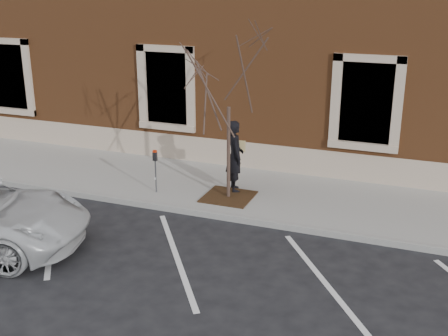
% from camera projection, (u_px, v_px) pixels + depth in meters
% --- Properties ---
extents(ground, '(120.00, 120.00, 0.00)m').
position_uv_depth(ground, '(215.00, 217.00, 13.83)').
color(ground, '#28282B').
rests_on(ground, ground).
extents(sidewalk_near, '(40.00, 3.50, 0.15)m').
position_uv_depth(sidewalk_near, '(239.00, 191.00, 15.35)').
color(sidewalk_near, '#9A9891').
rests_on(sidewalk_near, ground).
extents(curb_near, '(40.00, 0.12, 0.15)m').
position_uv_depth(curb_near, '(214.00, 215.00, 13.76)').
color(curb_near, '#9E9E99').
rests_on(curb_near, ground).
extents(parking_stripes, '(28.00, 4.40, 0.01)m').
position_uv_depth(parking_stripes, '(176.00, 257.00, 11.88)').
color(parking_stripes, silver).
rests_on(parking_stripes, ground).
extents(building_civic, '(40.00, 8.62, 8.00)m').
position_uv_depth(building_civic, '(298.00, 27.00, 19.38)').
color(building_civic, brown).
rests_on(building_civic, ground).
extents(man, '(0.76, 0.84, 1.94)m').
position_uv_depth(man, '(235.00, 156.00, 14.86)').
color(man, black).
rests_on(man, sidewalk_near).
extents(parking_meter, '(0.11, 0.08, 1.17)m').
position_uv_depth(parking_meter, '(155.00, 163.00, 14.79)').
color(parking_meter, '#595B60').
rests_on(parking_meter, sidewalk_near).
extents(tree_grate, '(1.25, 1.25, 0.03)m').
position_uv_depth(tree_grate, '(228.00, 197.00, 14.70)').
color(tree_grate, '#402614').
rests_on(tree_grate, sidewalk_near).
extents(sapling, '(2.63, 2.63, 4.39)m').
position_uv_depth(sapling, '(229.00, 81.00, 13.72)').
color(sapling, '#4B362D').
rests_on(sapling, sidewalk_near).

